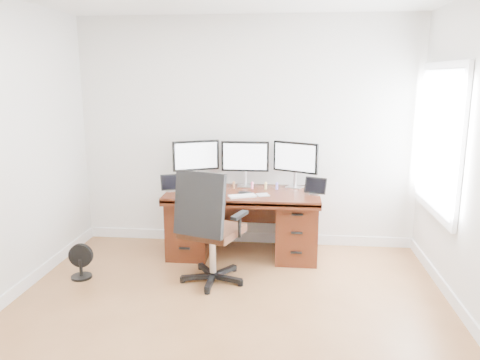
# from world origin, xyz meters

# --- Properties ---
(ground) EXTENTS (4.50, 4.50, 0.00)m
(ground) POSITION_xyz_m (0.00, 0.00, 0.00)
(ground) COLOR #8E5E36
(ground) RESTS_ON ground
(back_wall) EXTENTS (4.00, 0.10, 2.70)m
(back_wall) POSITION_xyz_m (0.00, 2.25, 1.35)
(back_wall) COLOR silver
(back_wall) RESTS_ON ground
(desk) EXTENTS (1.70, 0.80, 0.75)m
(desk) POSITION_xyz_m (0.00, 1.83, 0.40)
(desk) COLOR #451B0D
(desk) RESTS_ON ground
(office_chair) EXTENTS (0.78, 0.78, 1.16)m
(office_chair) POSITION_xyz_m (-0.25, 1.03, 0.38)
(office_chair) COLOR black
(office_chair) RESTS_ON ground
(floor_fan) EXTENTS (0.25, 0.21, 0.36)m
(floor_fan) POSITION_xyz_m (-1.57, 1.00, 0.17)
(floor_fan) COLOR black
(floor_fan) RESTS_ON ground
(monitor_left) EXTENTS (0.51, 0.27, 0.53)m
(monitor_left) POSITION_xyz_m (-0.58, 2.07, 1.09)
(monitor_left) COLOR silver
(monitor_left) RESTS_ON desk
(monitor_center) EXTENTS (0.55, 0.14, 0.53)m
(monitor_center) POSITION_xyz_m (0.00, 2.07, 1.09)
(monitor_center) COLOR silver
(monitor_center) RESTS_ON desk
(monitor_right) EXTENTS (0.51, 0.28, 0.53)m
(monitor_right) POSITION_xyz_m (0.58, 2.07, 1.09)
(monitor_right) COLOR silver
(monitor_right) RESTS_ON desk
(tablet_left) EXTENTS (0.25, 0.16, 0.19)m
(tablet_left) POSITION_xyz_m (-0.80, 1.75, 0.84)
(tablet_left) COLOR silver
(tablet_left) RESTS_ON desk
(tablet_right) EXTENTS (0.25, 0.15, 0.19)m
(tablet_right) POSITION_xyz_m (0.80, 1.75, 0.84)
(tablet_right) COLOR silver
(tablet_right) RESTS_ON desk
(keyboard) EXTENTS (0.32, 0.23, 0.01)m
(keyboard) POSITION_xyz_m (0.02, 1.58, 0.76)
(keyboard) COLOR white
(keyboard) RESTS_ON desk
(trackpad) EXTENTS (0.16, 0.16, 0.01)m
(trackpad) POSITION_xyz_m (0.23, 1.66, 0.76)
(trackpad) COLOR silver
(trackpad) RESTS_ON desk
(drawing_tablet) EXTENTS (0.23, 0.20, 0.01)m
(drawing_tablet) POSITION_xyz_m (-0.31, 1.63, 0.76)
(drawing_tablet) COLOR black
(drawing_tablet) RESTS_ON desk
(phone) EXTENTS (0.14, 0.08, 0.01)m
(phone) POSITION_xyz_m (0.03, 1.74, 0.76)
(phone) COLOR black
(phone) RESTS_ON desk
(figurine_orange) EXTENTS (0.03, 0.03, 0.08)m
(figurine_orange) POSITION_xyz_m (-0.34, 1.95, 0.80)
(figurine_orange) COLOR #FA9B40
(figurine_orange) RESTS_ON desk
(figurine_blue) EXTENTS (0.03, 0.03, 0.08)m
(figurine_blue) POSITION_xyz_m (-0.23, 1.95, 0.80)
(figurine_blue) COLOR #6B9FF2
(figurine_blue) RESTS_ON desk
(figurine_brown) EXTENTS (0.03, 0.03, 0.08)m
(figurine_brown) POSITION_xyz_m (-0.12, 1.95, 0.80)
(figurine_brown) COLOR #905E38
(figurine_brown) RESTS_ON desk
(figurine_pink) EXTENTS (0.03, 0.03, 0.08)m
(figurine_pink) POSITION_xyz_m (0.09, 1.95, 0.80)
(figurine_pink) COLOR pink
(figurine_pink) RESTS_ON desk
(figurine_yellow) EXTENTS (0.03, 0.03, 0.08)m
(figurine_yellow) POSITION_xyz_m (0.25, 1.95, 0.80)
(figurine_yellow) COLOR #E4C770
(figurine_yellow) RESTS_ON desk
(figurine_purple) EXTENTS (0.03, 0.03, 0.08)m
(figurine_purple) POSITION_xyz_m (0.38, 1.95, 0.80)
(figurine_purple) COLOR #836ED5
(figurine_purple) RESTS_ON desk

